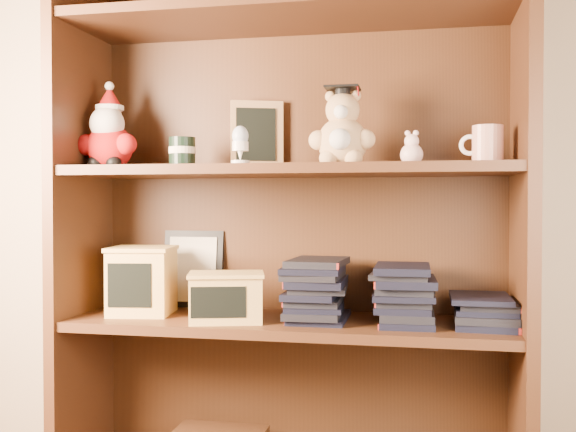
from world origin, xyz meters
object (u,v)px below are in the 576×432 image
object	(u,v)px
bookcase	(291,231)
grad_teddy_bear	(342,135)
teacher_mug	(487,145)
treats_box	(142,280)

from	to	relation	value
bookcase	grad_teddy_bear	xyz separation A→B (m)	(0.15, -0.06, 0.25)
bookcase	teacher_mug	size ratio (longest dim) A/B	15.05
grad_teddy_bear	treats_box	distance (m)	0.67
treats_box	teacher_mug	bearing A→B (deg)	0.05
grad_teddy_bear	teacher_mug	bearing A→B (deg)	1.01
teacher_mug	grad_teddy_bear	bearing A→B (deg)	-178.99
grad_teddy_bear	treats_box	bearing A→B (deg)	179.43
bookcase	treats_box	world-z (taller)	bookcase
teacher_mug	treats_box	size ratio (longest dim) A/B	0.56
grad_teddy_bear	teacher_mug	world-z (taller)	grad_teddy_bear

